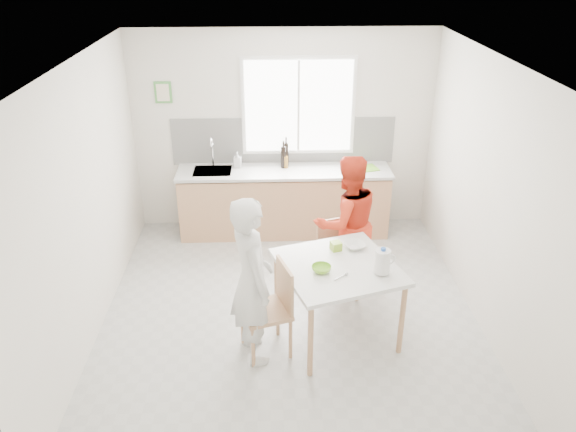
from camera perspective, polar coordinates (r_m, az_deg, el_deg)
name	(u,v)px	position (r m, az deg, el deg)	size (l,w,h in m)	color
ground	(290,314)	(6.21, 0.18, -9.96)	(4.50, 4.50, 0.00)	#B7B7B2
room_shell	(290,175)	(5.40, 0.20, 4.23)	(4.50, 4.50, 4.50)	silver
window	(298,106)	(7.50, 1.07, 11.07)	(1.50, 0.06, 1.30)	white
backsplash	(283,141)	(7.65, -0.48, 7.65)	(3.00, 0.02, 0.65)	white
picture_frame	(163,92)	(7.57, -12.58, 12.15)	(0.22, 0.03, 0.28)	#4D9945
kitchen_counter	(284,204)	(7.68, -0.42, 1.24)	(2.84, 0.64, 1.37)	tan
dining_table	(338,273)	(5.54, 5.09, -5.74)	(1.36, 1.36, 0.83)	white
chair_left	(273,305)	(5.45, -1.58, -9.05)	(0.55, 0.55, 0.95)	tan
chair_far	(335,252)	(6.45, 4.82, -3.70)	(0.49, 0.49, 0.84)	tan
person_white	(252,281)	(5.23, -3.70, -6.58)	(0.61, 0.40, 1.69)	silver
person_red	(347,223)	(6.35, 5.98, -0.72)	(0.78, 0.61, 1.61)	red
bowl_green	(321,269)	(5.37, 3.41, -5.37)	(0.19, 0.19, 0.06)	#82C82E
bowl_white	(355,246)	(5.79, 6.81, -3.01)	(0.21, 0.21, 0.05)	white
milk_jug	(383,261)	(5.35, 9.61, -4.52)	(0.20, 0.15, 0.26)	white
green_box	(336,246)	(5.73, 4.89, -3.05)	(0.10, 0.10, 0.09)	#89B62A
spoon	(340,277)	(5.29, 5.33, -6.21)	(0.01, 0.01, 0.16)	#A5A5AA
cutting_board	(364,168)	(7.58, 7.74, 4.81)	(0.35, 0.25, 0.01)	#78CA2E
wine_bottle_a	(286,154)	(7.58, -0.20, 6.31)	(0.07, 0.07, 0.32)	black
wine_bottle_b	(283,157)	(7.50, -0.48, 6.02)	(0.07, 0.07, 0.30)	black
jar_amber	(286,162)	(7.52, -0.22, 5.50)	(0.06, 0.06, 0.16)	#91621F
soap_bottle	(238,159)	(7.58, -5.15, 5.75)	(0.09, 0.10, 0.21)	#999999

